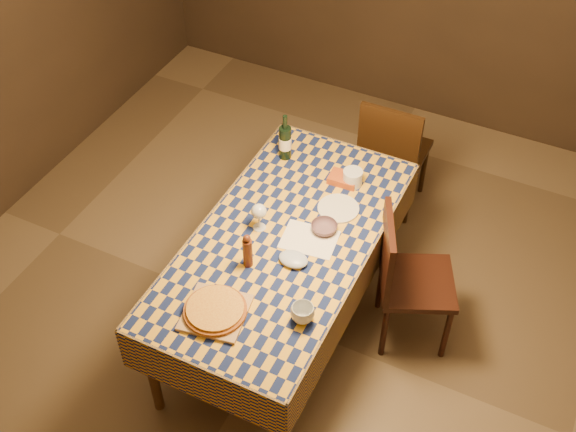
% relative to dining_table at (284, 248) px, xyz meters
% --- Properties ---
extents(room, '(5.00, 5.10, 2.70)m').
position_rel_dining_table_xyz_m(room, '(0.00, 0.00, 0.66)').
color(room, brown).
rests_on(room, ground).
extents(dining_table, '(0.94, 1.84, 0.77)m').
position_rel_dining_table_xyz_m(dining_table, '(0.00, 0.00, 0.00)').
color(dining_table, brown).
rests_on(dining_table, ground).
extents(cutting_board, '(0.35, 0.35, 0.02)m').
position_rel_dining_table_xyz_m(cutting_board, '(-0.08, -0.61, 0.09)').
color(cutting_board, tan).
rests_on(cutting_board, dining_table).
extents(pizza, '(0.36, 0.36, 0.03)m').
position_rel_dining_table_xyz_m(pizza, '(-0.08, -0.61, 0.11)').
color(pizza, brown).
rests_on(pizza, cutting_board).
extents(pepper_mill, '(0.06, 0.06, 0.22)m').
position_rel_dining_table_xyz_m(pepper_mill, '(-0.09, -0.25, 0.18)').
color(pepper_mill, '#4F2212').
rests_on(pepper_mill, dining_table).
extents(bowl, '(0.16, 0.16, 0.05)m').
position_rel_dining_table_xyz_m(bowl, '(0.17, 0.15, 0.10)').
color(bowl, '#5F4450').
rests_on(bowl, dining_table).
extents(wine_glass, '(0.09, 0.09, 0.17)m').
position_rel_dining_table_xyz_m(wine_glass, '(-0.16, 0.01, 0.20)').
color(wine_glass, silver).
rests_on(wine_glass, dining_table).
extents(wine_bottle, '(0.10, 0.10, 0.31)m').
position_rel_dining_table_xyz_m(wine_bottle, '(-0.30, 0.63, 0.19)').
color(wine_bottle, black).
rests_on(wine_bottle, dining_table).
extents(deli_tub, '(0.14, 0.14, 0.10)m').
position_rel_dining_table_xyz_m(deli_tub, '(0.17, 0.58, 0.13)').
color(deli_tub, silver).
rests_on(deli_tub, dining_table).
extents(takeout_container, '(0.18, 0.13, 0.04)m').
position_rel_dining_table_xyz_m(takeout_container, '(0.11, 0.57, 0.10)').
color(takeout_container, '#AE4617').
rests_on(takeout_container, dining_table).
extents(white_plate, '(0.27, 0.27, 0.01)m').
position_rel_dining_table_xyz_m(white_plate, '(0.18, 0.34, 0.08)').
color(white_plate, silver).
rests_on(white_plate, dining_table).
extents(tumbler, '(0.14, 0.14, 0.09)m').
position_rel_dining_table_xyz_m(tumbler, '(0.33, -0.45, 0.12)').
color(tumbler, silver).
rests_on(tumbler, dining_table).
extents(flour_patch, '(0.32, 0.26, 0.00)m').
position_rel_dining_table_xyz_m(flour_patch, '(0.13, 0.05, 0.08)').
color(flour_patch, white).
rests_on(flour_patch, dining_table).
extents(flour_bag, '(0.18, 0.14, 0.05)m').
position_rel_dining_table_xyz_m(flour_bag, '(0.12, -0.13, 0.10)').
color(flour_bag, '#ABBCDB').
rests_on(flour_bag, dining_table).
extents(chair_far, '(0.42, 0.43, 0.93)m').
position_rel_dining_table_xyz_m(chair_far, '(0.19, 1.27, -0.17)').
color(chair_far, black).
rests_on(chair_far, ground).
extents(chair_right, '(0.56, 0.56, 0.93)m').
position_rel_dining_table_xyz_m(chair_right, '(0.63, 0.26, -0.17)').
color(chair_right, black).
rests_on(chair_right, ground).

